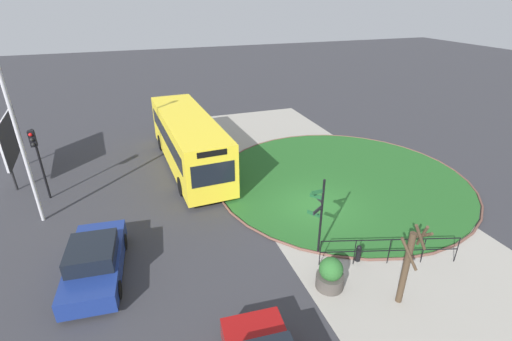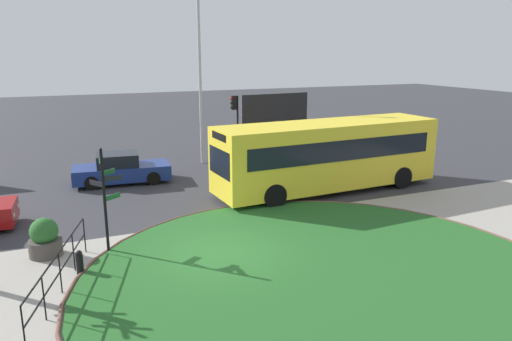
{
  "view_description": "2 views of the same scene",
  "coord_description": "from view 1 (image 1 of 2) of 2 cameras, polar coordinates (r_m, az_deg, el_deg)",
  "views": [
    {
      "loc": [
        -13.43,
        7.74,
        9.4
      ],
      "look_at": [
        0.24,
        2.94,
        2.38
      ],
      "focal_mm": 25.73,
      "sensor_mm": 36.0,
      "label": 1
    },
    {
      "loc": [
        -4.42,
        -13.23,
        6.17
      ],
      "look_at": [
        2.4,
        2.74,
        1.83
      ],
      "focal_mm": 33.87,
      "sensor_mm": 36.0,
      "label": 2
    }
  ],
  "objects": [
    {
      "name": "ground",
      "position": [
        18.13,
        9.09,
        -5.74
      ],
      "size": [
        120.0,
        120.0,
        0.0
      ],
      "primitive_type": "plane",
      "color": "#333338"
    },
    {
      "name": "sidewalk_paving",
      "position": [
        18.86,
        13.39,
        -4.78
      ],
      "size": [
        32.0,
        8.81,
        0.02
      ],
      "primitive_type": "cube",
      "color": "#9E998E",
      "rests_on": "ground"
    },
    {
      "name": "grass_island",
      "position": [
        21.04,
        13.1,
        -1.26
      ],
      "size": [
        13.66,
        13.66,
        0.1
      ],
      "primitive_type": "cylinder",
      "color": "#235B23",
      "rests_on": "ground"
    },
    {
      "name": "grass_kerb_ring",
      "position": [
        21.04,
        13.1,
        -1.25
      ],
      "size": [
        13.97,
        13.97,
        0.11
      ],
      "primitive_type": "torus",
      "color": "brown",
      "rests_on": "ground"
    },
    {
      "name": "signpost_directional",
      "position": [
        14.18,
        9.84,
        -6.52
      ],
      "size": [
        0.91,
        0.6,
        3.35
      ],
      "color": "black",
      "rests_on": "ground"
    },
    {
      "name": "bollard_foreground",
      "position": [
        15.01,
        15.63,
        -12.25
      ],
      "size": [
        0.2,
        0.2,
        0.73
      ],
      "color": "black",
      "rests_on": "ground"
    },
    {
      "name": "railing_grass_edge",
      "position": [
        15.01,
        20.07,
        -11.26
      ],
      "size": [
        1.59,
        5.08,
        1.14
      ],
      "rotation": [
        0.0,
        0.0,
        4.41
      ],
      "color": "black",
      "rests_on": "ground"
    },
    {
      "name": "bus_yellow",
      "position": [
        21.82,
        -10.43,
        4.65
      ],
      "size": [
        10.45,
        3.06,
        3.09
      ],
      "rotation": [
        0.0,
        0.0,
        3.19
      ],
      "color": "yellow",
      "rests_on": "ground"
    },
    {
      "name": "car_far_lane",
      "position": [
        14.87,
        -23.75,
        -12.77
      ],
      "size": [
        4.6,
        2.23,
        1.45
      ],
      "rotation": [
        0.0,
        0.0,
        -0.09
      ],
      "color": "navy",
      "rests_on": "ground"
    },
    {
      "name": "traffic_light_near",
      "position": [
        20.31,
        -31.0,
        2.78
      ],
      "size": [
        0.49,
        0.27,
        3.69
      ],
      "rotation": [
        0.0,
        0.0,
        3.12
      ],
      "color": "black",
      "rests_on": "ground"
    },
    {
      "name": "lamppost_tall",
      "position": [
        17.81,
        -33.6,
        6.9
      ],
      "size": [
        0.32,
        0.32,
        9.22
      ],
      "color": "#B7B7BC",
      "rests_on": "ground"
    },
    {
      "name": "billboard_right",
      "position": [
        24.0,
        -33.88,
        4.18
      ],
      "size": [
        4.65,
        0.45,
        3.54
      ],
      "rotation": [
        0.0,
        0.0,
        0.07
      ],
      "color": "black",
      "rests_on": "ground"
    },
    {
      "name": "planter_near_signpost",
      "position": [
        13.54,
        11.49,
        -15.59
      ],
      "size": [
        0.99,
        0.99,
        1.23
      ],
      "color": "#47423D",
      "rests_on": "ground"
    },
    {
      "name": "street_tree_bare",
      "position": [
        12.96,
        22.61,
        -13.05
      ],
      "size": [
        0.89,
        0.9,
        3.34
      ],
      "color": "#423323",
      "rests_on": "ground"
    }
  ]
}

